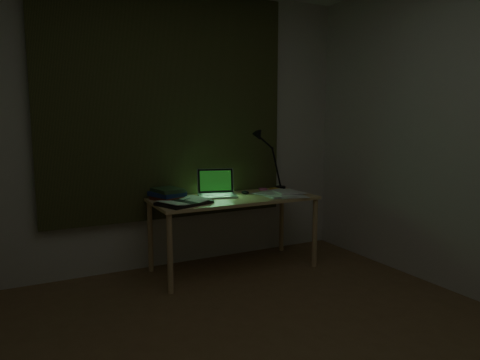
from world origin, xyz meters
The scene contains 11 objects.
wall_back centered at (0.00, 2.00, 1.25)m, with size 3.50×0.00×2.50m, color beige.
curtain centered at (0.00, 1.96, 1.45)m, with size 2.20×0.06×2.00m, color #32361B.
desk centered at (0.46, 1.61, 0.33)m, with size 1.43×0.63×0.65m, color tan, non-canonical shape.
laptop centered at (0.34, 1.70, 0.77)m, with size 0.33×0.37×0.24m, color #A4A4A9, non-canonical shape.
open_textbook centered at (-0.04, 1.50, 0.67)m, with size 0.40×0.28×0.03m, color silver, non-canonical shape.
book_stack centered at (-0.09, 1.76, 0.71)m, with size 0.22×0.26×0.11m, color silver, non-canonical shape.
loose_papers centered at (0.89, 1.56, 0.66)m, with size 0.37×0.39×0.02m, color silver, non-canonical shape.
mouse centered at (0.62, 1.70, 0.67)m, with size 0.06×0.09×0.03m, color black.
sticky_yellow centered at (1.00, 1.81, 0.66)m, with size 0.07×0.07×0.02m, color gold.
sticky_pink centered at (0.89, 1.84, 0.66)m, with size 0.07×0.07×0.02m, color #E157A2.
desk_lamp centered at (1.10, 1.86, 0.93)m, with size 0.37×0.28×0.55m, color black, non-canonical shape.
Camera 1 is at (-1.18, -1.71, 1.31)m, focal length 32.00 mm.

